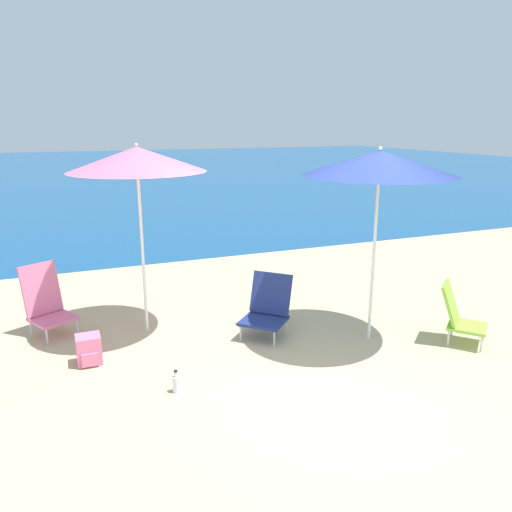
{
  "coord_description": "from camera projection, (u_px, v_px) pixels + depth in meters",
  "views": [
    {
      "loc": [
        -2.56,
        -3.99,
        2.53
      ],
      "look_at": [
        -0.43,
        1.29,
        1.0
      ],
      "focal_mm": 35.0,
      "sensor_mm": 36.0,
      "label": 1
    }
  ],
  "objects": [
    {
      "name": "ground_plane",
      "position": [
        341.0,
        375.0,
        5.15
      ],
      "size": [
        60.0,
        60.0,
        0.0
      ],
      "primitive_type": "plane",
      "color": "#C6B284"
    },
    {
      "name": "sea_water",
      "position": [
        103.0,
        170.0,
        27.47
      ],
      "size": [
        60.0,
        40.0,
        0.01
      ],
      "color": "navy",
      "rests_on": "ground"
    },
    {
      "name": "beach_umbrella_pink",
      "position": [
        137.0,
        160.0,
        5.71
      ],
      "size": [
        1.6,
        1.6,
        2.3
      ],
      "color": "white",
      "rests_on": "ground"
    },
    {
      "name": "beach_umbrella_navy",
      "position": [
        380.0,
        163.0,
        5.5
      ],
      "size": [
        1.73,
        1.73,
        2.27
      ],
      "color": "white",
      "rests_on": "ground"
    },
    {
      "name": "beach_chair_pink",
      "position": [
        46.0,
        302.0,
        6.11
      ],
      "size": [
        0.65,
        0.68,
        0.86
      ],
      "rotation": [
        0.0,
        0.0,
        0.48
      ],
      "color": "silver",
      "rests_on": "ground"
    },
    {
      "name": "beach_chair_lime",
      "position": [
        459.0,
        314.0,
        5.86
      ],
      "size": [
        0.65,
        0.66,
        0.71
      ],
      "rotation": [
        0.0,
        0.0,
        0.7
      ],
      "color": "silver",
      "rests_on": "ground"
    },
    {
      "name": "beach_chair_navy",
      "position": [
        267.0,
        307.0,
        6.08
      ],
      "size": [
        0.76,
        0.77,
        0.74
      ],
      "rotation": [
        0.0,
        0.0,
        -0.78
      ],
      "color": "silver",
      "rests_on": "ground"
    },
    {
      "name": "backpack_pink",
      "position": [
        89.0,
        350.0,
        5.37
      ],
      "size": [
        0.26,
        0.26,
        0.32
      ],
      "color": "pink",
      "rests_on": "ground"
    },
    {
      "name": "water_bottle",
      "position": [
        176.0,
        383.0,
        4.81
      ],
      "size": [
        0.07,
        0.07,
        0.23
      ],
      "color": "silver",
      "rests_on": "ground"
    }
  ]
}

